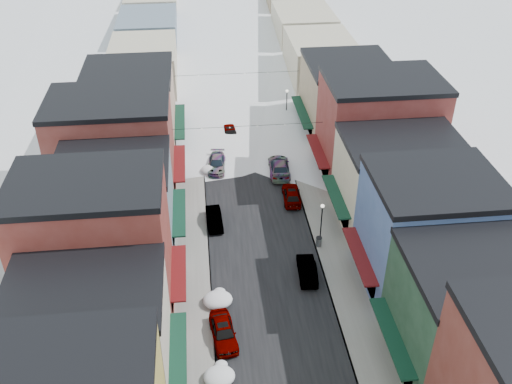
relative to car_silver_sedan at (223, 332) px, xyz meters
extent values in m
cube|color=black|center=(4.30, 44.02, -0.77)|extent=(10.00, 160.00, 0.01)
cube|color=gray|center=(-2.30, 44.02, -0.70)|extent=(3.20, 160.00, 0.15)
cube|color=gray|center=(10.90, 44.02, -0.70)|extent=(3.20, 160.00, 0.15)
cube|color=slate|center=(-0.75, 44.02, -0.70)|extent=(0.10, 160.00, 0.15)
cube|color=slate|center=(9.35, 44.02, -0.70)|extent=(0.10, 160.00, 0.15)
cube|color=black|center=(-8.90, -11.98, 10.48)|extent=(10.20, 8.70, 0.50)
cube|color=beige|center=(-8.90, -3.48, 3.73)|extent=(10.00, 8.00, 9.00)
cube|color=black|center=(-8.90, -3.48, 8.48)|extent=(10.20, 8.20, 0.50)
cube|color=#0E3423|center=(-3.30, -3.48, 2.43)|extent=(1.20, 6.80, 0.15)
cube|color=maroon|center=(-9.40, 4.52, 5.23)|extent=(11.00, 8.00, 12.00)
cube|color=black|center=(-9.40, 4.52, 11.48)|extent=(11.20, 8.20, 0.50)
cube|color=#611012|center=(-3.30, 4.52, 2.43)|extent=(1.20, 6.80, 0.15)
cube|color=gray|center=(-8.90, 13.02, 3.48)|extent=(10.00, 9.00, 8.50)
cube|color=black|center=(-8.90, 13.02, 7.98)|extent=(10.20, 9.20, 0.50)
cube|color=#0E3423|center=(-3.30, 13.02, 2.43)|extent=(1.20, 7.65, 0.15)
cube|color=maroon|center=(-9.90, 22.02, 4.48)|extent=(12.00, 9.00, 10.50)
cube|color=black|center=(-9.90, 22.02, 9.98)|extent=(12.20, 9.20, 0.50)
cube|color=#611012|center=(-3.30, 22.02, 2.43)|extent=(1.20, 7.65, 0.15)
cube|color=tan|center=(-8.90, 32.02, 3.98)|extent=(10.00, 11.00, 9.50)
cube|color=black|center=(-8.90, 32.02, 8.98)|extent=(10.20, 11.20, 0.50)
cube|color=#0E3423|center=(-3.30, 32.02, 2.43)|extent=(1.20, 9.35, 0.15)
cube|color=#1E3F2A|center=(17.50, -3.98, 3.73)|extent=(10.00, 9.00, 9.00)
cube|color=black|center=(17.50, -3.98, 8.48)|extent=(10.20, 9.20, 0.50)
cube|color=#0E3423|center=(11.90, -3.98, 2.43)|extent=(1.20, 7.65, 0.15)
cube|color=#435F98|center=(17.50, 5.02, 4.23)|extent=(10.00, 9.00, 10.00)
cube|color=black|center=(17.50, 5.02, 9.48)|extent=(10.20, 9.20, 0.50)
cube|color=#611012|center=(11.90, 5.02, 2.43)|extent=(1.20, 7.65, 0.15)
cube|color=beige|center=(18.00, 14.02, 3.48)|extent=(11.00, 9.00, 8.50)
cube|color=black|center=(18.00, 14.02, 7.98)|extent=(11.20, 9.20, 0.50)
cube|color=#0E3423|center=(11.90, 14.02, 2.43)|extent=(1.20, 7.65, 0.15)
cube|color=maroon|center=(18.50, 23.02, 4.73)|extent=(12.00, 9.00, 11.00)
cube|color=black|center=(18.50, 23.02, 10.48)|extent=(12.20, 9.20, 0.50)
cube|color=#611012|center=(11.90, 23.02, 2.43)|extent=(1.20, 7.65, 0.15)
cube|color=#998464|center=(17.50, 33.02, 3.73)|extent=(10.00, 11.00, 9.00)
cube|color=black|center=(17.50, 33.02, 8.48)|extent=(10.20, 11.20, 0.50)
cube|color=#0E3423|center=(11.90, 33.02, 2.43)|extent=(1.20, 9.35, 0.15)
cube|color=gray|center=(-8.20, 46.02, 3.23)|extent=(9.00, 13.00, 8.00)
cube|color=gray|center=(16.80, 46.02, 3.23)|extent=(9.00, 13.00, 8.00)
cube|color=gray|center=(-8.20, 60.02, 3.23)|extent=(9.00, 13.00, 8.00)
cube|color=gray|center=(16.80, 60.02, 3.23)|extent=(9.00, 13.00, 8.00)
cube|color=gray|center=(-8.20, 74.02, 3.23)|extent=(9.00, 13.00, 8.00)
cube|color=gray|center=(16.80, 74.02, 3.23)|extent=(9.00, 13.00, 8.00)
cylinder|color=black|center=(4.30, 24.02, 5.43)|extent=(16.40, 0.04, 0.04)
cylinder|color=black|center=(4.30, 39.02, 5.43)|extent=(16.40, 0.04, 0.04)
imported|color=#929499|center=(0.00, 0.00, 0.00)|extent=(2.36, 4.71, 1.54)
imported|color=black|center=(0.00, 15.04, -0.09)|extent=(1.69, 4.19, 1.35)
imported|color=#9A9CA2|center=(0.78, 25.70, -0.08)|extent=(2.39, 4.91, 1.38)
imported|color=black|center=(7.80, 6.51, -0.05)|extent=(1.79, 4.44, 1.43)
imported|color=#94989C|center=(8.32, 18.38, -0.01)|extent=(2.04, 4.56, 1.52)
imported|color=black|center=(7.80, 24.03, 0.06)|extent=(2.67, 5.83, 1.65)
imported|color=#A1A5A9|center=(2.80, 32.73, 0.07)|extent=(2.33, 5.08, 1.69)
imported|color=silver|center=(5.31, 51.22, -0.03)|extent=(2.55, 5.36, 1.48)
cylinder|color=#595C5E|center=(9.64, 10.38, -0.16)|extent=(0.53, 0.53, 0.92)
cylinder|color=black|center=(9.64, 10.38, 0.32)|extent=(0.57, 0.57, 0.06)
cylinder|color=black|center=(9.92, 11.12, -0.57)|extent=(0.29, 0.29, 0.10)
cylinder|color=black|center=(9.92, 11.12, 1.33)|extent=(0.12, 0.12, 3.90)
sphere|color=white|center=(9.92, 11.12, 3.43)|extent=(0.35, 0.35, 0.35)
cylinder|color=black|center=(10.55, 36.70, -0.57)|extent=(0.31, 0.31, 0.10)
cylinder|color=black|center=(10.55, 36.70, 1.47)|extent=(0.13, 0.13, 4.17)
sphere|color=white|center=(10.55, 36.70, 3.71)|extent=(0.38, 0.38, 0.38)
ellipsoid|color=white|center=(-0.55, -3.96, -0.28)|extent=(2.31, 1.95, 0.98)
ellipsoid|color=white|center=(-0.35, -2.76, -0.52)|extent=(0.99, 0.89, 0.49)
ellipsoid|color=white|center=(-0.25, 3.78, -0.25)|extent=(2.48, 2.10, 1.05)
ellipsoid|color=white|center=(-0.05, 4.98, -0.51)|extent=(1.06, 0.95, 0.53)
ellipsoid|color=white|center=(0.00, 24.83, -0.31)|extent=(2.17, 1.84, 0.92)
ellipsoid|color=white|center=(0.20, 26.03, -0.54)|extent=(0.93, 0.83, 0.46)
camera|label=1|loc=(-0.79, -30.91, 33.50)|focal=40.00mm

